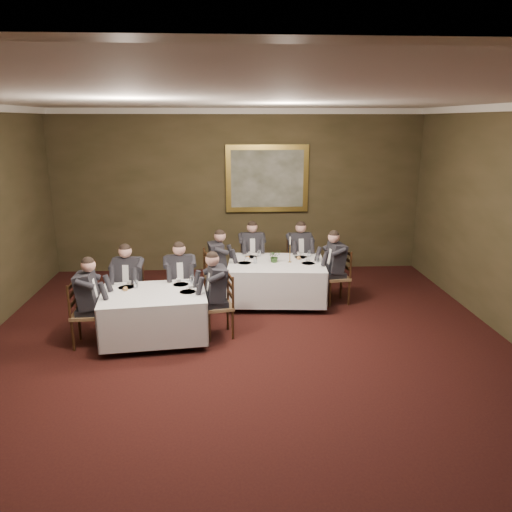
{
  "coord_description": "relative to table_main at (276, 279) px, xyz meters",
  "views": [
    {
      "loc": [
        -0.27,
        -5.84,
        3.25
      ],
      "look_at": [
        0.2,
        1.86,
        1.15
      ],
      "focal_mm": 35.0,
      "sensor_mm": 36.0,
      "label": 1
    }
  ],
  "objects": [
    {
      "name": "ground",
      "position": [
        -0.62,
        -2.81,
        -0.45
      ],
      "size": [
        10.0,
        10.0,
        0.0
      ],
      "primitive_type": "plane",
      "color": "black",
      "rests_on": "ground"
    },
    {
      "name": "ceiling",
      "position": [
        -0.62,
        -2.81,
        3.05
      ],
      "size": [
        8.0,
        10.0,
        0.1
      ],
      "primitive_type": "cube",
      "color": "silver",
      "rests_on": "back_wall"
    },
    {
      "name": "back_wall",
      "position": [
        -0.62,
        2.19,
        1.3
      ],
      "size": [
        8.0,
        0.1,
        3.5
      ],
      "primitive_type": "cube",
      "color": "#332F19",
      "rests_on": "ground"
    },
    {
      "name": "crown_molding",
      "position": [
        -0.62,
        -2.81,
        2.99
      ],
      "size": [
        8.0,
        10.0,
        0.12
      ],
      "color": "white",
      "rests_on": "back_wall"
    },
    {
      "name": "table_main",
      "position": [
        0.0,
        0.0,
        0.0
      ],
      "size": [
        1.85,
        1.47,
        0.67
      ],
      "rotation": [
        0.0,
        0.0,
        -0.08
      ],
      "color": "black",
      "rests_on": "ground"
    },
    {
      "name": "table_second",
      "position": [
        -2.0,
        -1.54,
        -0.0
      ],
      "size": [
        1.68,
        1.36,
        0.67
      ],
      "rotation": [
        0.0,
        0.0,
        0.11
      ],
      "color": "black",
      "rests_on": "ground"
    },
    {
      "name": "chair_main_backleft",
      "position": [
        -0.4,
        0.93,
        -0.17
      ],
      "size": [
        0.46,
        0.44,
        1.0
      ],
      "rotation": [
        0.0,
        0.0,
        3.19
      ],
      "color": "olive",
      "rests_on": "ground"
    },
    {
      "name": "diner_main_backleft",
      "position": [
        -0.4,
        0.92,
        0.06
      ],
      "size": [
        0.44,
        0.5,
        1.35
      ],
      "rotation": [
        0.0,
        0.0,
        3.19
      ],
      "color": "black",
      "rests_on": "chair_main_backleft"
    },
    {
      "name": "chair_main_backright",
      "position": [
        0.54,
        0.86,
        -0.17
      ],
      "size": [
        0.49,
        0.47,
        1.0
      ],
      "rotation": [
        0.0,
        0.0,
        3.28
      ],
      "color": "olive",
      "rests_on": "ground"
    },
    {
      "name": "diner_main_backright",
      "position": [
        0.54,
        0.85,
        0.06
      ],
      "size": [
        0.46,
        0.53,
        1.35
      ],
      "rotation": [
        0.0,
        0.0,
        3.28
      ],
      "color": "black",
      "rests_on": "chair_main_backright"
    },
    {
      "name": "chair_main_endleft",
      "position": [
        -1.1,
        0.09,
        -0.17
      ],
      "size": [
        0.49,
        0.51,
        1.0
      ],
      "rotation": [
        0.0,
        0.0,
        -1.39
      ],
      "color": "olive",
      "rests_on": "ground"
    },
    {
      "name": "diner_main_endleft",
      "position": [
        -1.09,
        0.09,
        0.06
      ],
      "size": [
        0.54,
        0.48,
        1.35
      ],
      "rotation": [
        0.0,
        0.0,
        -1.39
      ],
      "color": "black",
      "rests_on": "chair_main_endleft"
    },
    {
      "name": "chair_main_endright",
      "position": [
        1.1,
        -0.09,
        -0.17
      ],
      "size": [
        0.48,
        0.5,
        1.0
      ],
      "rotation": [
        0.0,
        0.0,
        1.73
      ],
      "color": "olive",
      "rests_on": "ground"
    },
    {
      "name": "diner_main_endright",
      "position": [
        1.09,
        -0.09,
        0.06
      ],
      "size": [
        0.54,
        0.47,
        1.35
      ],
      "rotation": [
        0.0,
        0.0,
        1.73
      ],
      "color": "black",
      "rests_on": "chair_main_endright"
    },
    {
      "name": "chair_sec_backleft",
      "position": [
        -2.5,
        -0.79,
        -0.17
      ],
      "size": [
        0.47,
        0.45,
        1.0
      ],
      "rotation": [
        0.0,
        0.0,
        3.06
      ],
      "color": "olive",
      "rests_on": "ground"
    },
    {
      "name": "diner_sec_backleft",
      "position": [
        -2.51,
        -0.8,
        0.06
      ],
      "size": [
        0.44,
        0.51,
        1.35
      ],
      "rotation": [
        0.0,
        0.0,
        3.06
      ],
      "color": "black",
      "rests_on": "chair_sec_backleft"
    },
    {
      "name": "chair_sec_backright",
      "position": [
        -1.68,
        -0.7,
        -0.17
      ],
      "size": [
        0.49,
        0.47,
        1.0
      ],
      "rotation": [
        0.0,
        0.0,
        3.26
      ],
      "color": "olive",
      "rests_on": "ground"
    },
    {
      "name": "diner_sec_backright",
      "position": [
        -1.68,
        -0.71,
        0.06
      ],
      "size": [
        0.45,
        0.52,
        1.35
      ],
      "rotation": [
        0.0,
        0.0,
        3.26
      ],
      "color": "black",
      "rests_on": "chair_sec_backright"
    },
    {
      "name": "chair_sec_endright",
      "position": [
        -1.03,
        -1.43,
        -0.17
      ],
      "size": [
        0.5,
        0.51,
        1.0
      ],
      "rotation": [
        0.0,
        0.0,
        1.77
      ],
      "color": "olive",
      "rests_on": "ground"
    },
    {
      "name": "diner_sec_endright",
      "position": [
        -1.04,
        -1.43,
        0.06
      ],
      "size": [
        0.55,
        0.49,
        1.35
      ],
      "rotation": [
        0.0,
        0.0,
        1.77
      ],
      "color": "black",
      "rests_on": "chair_sec_endright"
    },
    {
      "name": "chair_sec_endleft",
      "position": [
        -2.98,
        -1.64,
        -0.17
      ],
      "size": [
        0.43,
        0.45,
        1.0
      ],
      "rotation": [
        0.0,
        0.0,
        -1.54
      ],
      "color": "olive",
      "rests_on": "ground"
    },
    {
      "name": "diner_sec_endleft",
      "position": [
        -2.97,
        -1.64,
        0.06
      ],
      "size": [
        0.49,
        0.43,
        1.35
      ],
      "rotation": [
        0.0,
        0.0,
        -1.54
      ],
      "color": "black",
      "rests_on": "chair_sec_endleft"
    },
    {
      "name": "centerpiece",
      "position": [
        -0.03,
        0.02,
        0.44
      ],
      "size": [
        0.27,
        0.25,
        0.24
      ],
      "primitive_type": "imported",
      "rotation": [
        0.0,
        0.0,
        0.33
      ],
      "color": "#2D5926",
      "rests_on": "table_main"
    },
    {
      "name": "candlestick",
      "position": [
        0.24,
        -0.01,
        0.49
      ],
      "size": [
        0.07,
        0.07,
        0.49
      ],
      "color": "#AE8135",
      "rests_on": "table_main"
    },
    {
      "name": "place_setting_table_main",
      "position": [
        -0.39,
        0.43,
        0.35
      ],
      "size": [
        0.33,
        0.31,
        0.14
      ],
      "color": "white",
      "rests_on": "table_main"
    },
    {
      "name": "place_setting_table_second",
      "position": [
        -2.4,
        -1.23,
        0.35
      ],
      "size": [
        0.33,
        0.31,
        0.14
      ],
      "color": "white",
      "rests_on": "table_second"
    },
    {
      "name": "painting",
      "position": [
        -0.0,
        2.12,
        1.59
      ],
      "size": [
        1.78,
        0.09,
        1.44
      ],
      "color": "#DFBC51",
      "rests_on": "back_wall"
    }
  ]
}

